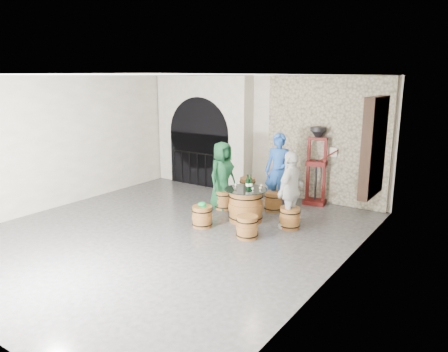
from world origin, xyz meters
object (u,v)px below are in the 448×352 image
Objects in this scene: barrel_stool_left at (224,200)px; wine_bottle_right at (251,183)px; person_blue at (279,172)px; corking_press at (317,160)px; barrel_stool_far at (273,201)px; person_green at (222,175)px; barrel_stool_near_left at (202,216)px; person_white at (291,190)px; barrel_stool_right at (290,218)px; barrel_table at (246,205)px; wine_bottle_center at (248,183)px; side_barrel at (247,188)px; barrel_stool_near_right at (247,227)px; wine_bottle_left at (247,183)px.

barrel_stool_left is 1.41× the size of wine_bottle_right.
corking_press is (0.58, 0.92, 0.20)m from person_blue.
person_green reaches higher than barrel_stool_far.
person_blue reaches higher than person_green.
person_white is at bearing 31.81° from barrel_stool_near_left.
wine_bottle_right is (-0.94, -0.08, 0.64)m from barrel_stool_right.
wine_bottle_center is at bearing 14.04° from barrel_table.
barrel_stool_near_right is at bearing -58.70° from side_barrel.
barrel_stool_right is 1.10m from barrel_stool_near_right.
barrel_table is 1.34m from person_blue.
barrel_stool_near_left is 0.25× the size of person_blue.
side_barrel is (-0.91, 1.50, -0.59)m from wine_bottle_left.
person_green reaches higher than wine_bottle_left.
wine_bottle_center is at bearing 120.61° from barrel_stool_near_right.
barrel_stool_near_left is at bearing -82.57° from side_barrel.
wine_bottle_right is (0.04, 0.05, 0.00)m from wine_bottle_center.
wine_bottle_right is 1.85m from side_barrel.
barrel_stool_right is 1.53m from person_blue.
barrel_stool_left is at bearing -91.89° from side_barrel.
wine_bottle_left reaches higher than side_barrel.
wine_bottle_center is at bearing -108.20° from person_blue.
person_white reaches higher than side_barrel.
corking_press is at bearing 97.35° from barrel_stool_right.
barrel_stool_left is at bearing -152.72° from barrel_stool_far.
wine_bottle_left is (-0.54, 0.89, 0.64)m from barrel_stool_near_right.
barrel_stool_left is (-0.92, 0.46, -0.14)m from barrel_table.
wine_bottle_right is (-0.94, -0.08, 0.03)m from person_white.
wine_bottle_center reaches higher than barrel_table.
wine_bottle_left is at bearing 52.79° from barrel_table.
side_barrel reaches higher than barrel_stool_right.
barrel_table is 2.38m from corking_press.
side_barrel is (0.03, 1.06, 0.06)m from barrel_stool_left.
barrel_table is at bearing -110.32° from person_blue.
wine_bottle_left reaches higher than barrel_stool_near_left.
barrel_table reaches higher than barrel_stool_right.
barrel_stool_near_right is 1.41× the size of wine_bottle_left.
wine_bottle_center is at bearing -129.95° from wine_bottle_right.
wine_bottle_left is (0.94, -0.44, 0.64)m from barrel_stool_left.
side_barrel reaches higher than barrel_stool_near_right.
barrel_table reaches higher than side_barrel.
barrel_stool_far is at bearing 68.70° from barrel_stool_near_left.
barrel_stool_near_right is 2.15m from person_green.
wine_bottle_right is at bearing 117.39° from barrel_stool_near_right.
person_green is 1.16m from wine_bottle_right.
person_green is 1.37m from person_blue.
barrel_stool_near_right is at bearing -56.84° from barrel_table.
wine_bottle_center is (0.05, 0.01, 0.50)m from barrel_table.
barrel_stool_near_left is 1.30m from wine_bottle_right.
wine_bottle_right is at bearing 34.39° from barrel_table.
barrel_stool_near_right is 1.41× the size of wine_bottle_right.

